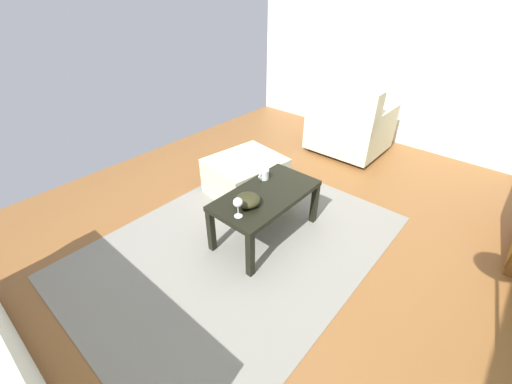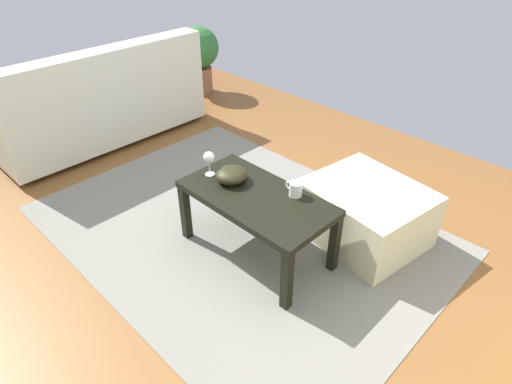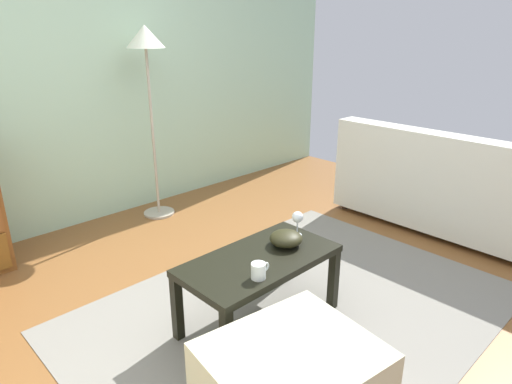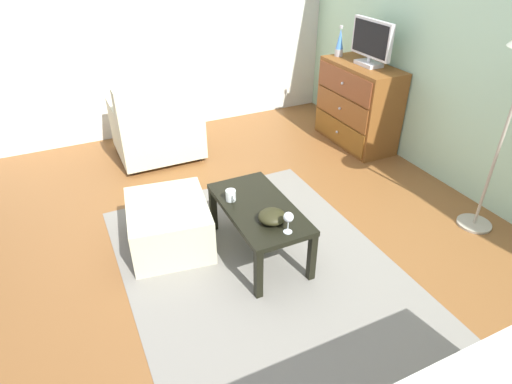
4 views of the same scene
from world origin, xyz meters
name	(u,v)px [view 3 (image 3 of 4)]	position (x,y,z in m)	size (l,w,h in m)	color
ground_plane	(251,313)	(0.00, 0.00, -0.03)	(5.95, 4.58, 0.05)	brown
wall_accent_rear	(78,59)	(0.00, 2.05, 1.39)	(5.95, 0.12, 2.78)	#A4CBAB
area_rug	(297,309)	(0.20, -0.20, 0.00)	(2.60, 1.90, 0.01)	slate
coffee_table	(260,266)	(-0.05, -0.12, 0.37)	(0.91, 0.48, 0.43)	black
wine_glass	(298,218)	(0.32, -0.08, 0.55)	(0.07, 0.07, 0.16)	silver
mug	(259,271)	(-0.21, -0.28, 0.47)	(0.11, 0.08, 0.08)	silver
bowl_decorative	(286,238)	(0.17, -0.13, 0.47)	(0.19, 0.19, 0.09)	black
couch_large	(448,188)	(2.07, -0.26, 0.34)	(0.85, 1.82, 0.86)	#332319
standing_lamp	(146,56)	(0.42, 1.69, 1.42)	(0.32, 0.32, 1.66)	#A59E8C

